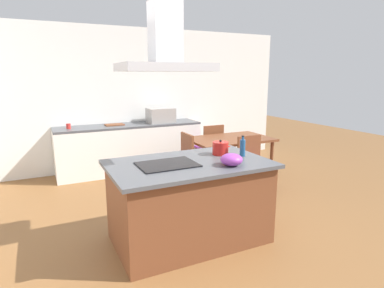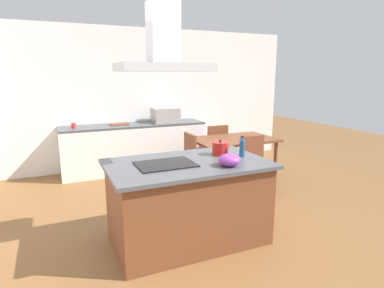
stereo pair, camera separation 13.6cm
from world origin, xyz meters
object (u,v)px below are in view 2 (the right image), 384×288
object	(u,v)px
tea_kettle	(220,148)
dining_table	(233,143)
mixing_bowl	(230,160)
chair_facing_back_wall	(215,145)
countertop_microwave	(165,115)
range_hood	(163,45)
cooktop	(166,164)
chair_at_left_end	(184,157)
olive_oil_bottle	(242,148)
cutting_board	(119,124)
chair_facing_island	(255,161)
coffee_mug_red	(74,126)

from	to	relation	value
tea_kettle	dining_table	distance (m)	1.81
mixing_bowl	chair_facing_back_wall	distance (m)	2.86
countertop_microwave	dining_table	xyz separation A→B (m)	(0.78, -1.29, -0.37)
chair_facing_back_wall	mixing_bowl	bearing A→B (deg)	-114.94
mixing_bowl	range_hood	xyz separation A→B (m)	(-0.59, 0.31, 1.14)
cooktop	countertop_microwave	xyz separation A→B (m)	(1.00, 2.88, 0.13)
dining_table	chair_facing_back_wall	world-z (taller)	chair_facing_back_wall
range_hood	mixing_bowl	bearing A→B (deg)	-27.42
chair_facing_back_wall	chair_at_left_end	bearing A→B (deg)	-143.99
chair_at_left_end	range_hood	bearing A→B (deg)	-118.55
olive_oil_bottle	countertop_microwave	size ratio (longest dim) A/B	0.48
countertop_microwave	cutting_board	size ratio (longest dim) A/B	1.47
mixing_bowl	countertop_microwave	xyz separation A→B (m)	(0.41, 3.19, 0.08)
cutting_board	chair_facing_island	distance (m)	2.64
chair_facing_back_wall	chair_facing_island	bearing A→B (deg)	-90.00
mixing_bowl	countertop_microwave	size ratio (longest dim) A/B	0.46
olive_oil_bottle	tea_kettle	bearing A→B (deg)	136.31
cooktop	tea_kettle	xyz separation A→B (m)	(0.73, 0.15, 0.07)
range_hood	chair_facing_island	bearing A→B (deg)	27.39
tea_kettle	chair_facing_island	size ratio (longest dim) A/B	0.27
chair_facing_island	range_hood	bearing A→B (deg)	-152.61
cooktop	cutting_board	size ratio (longest dim) A/B	1.76
tea_kettle	chair_facing_back_wall	distance (m)	2.40
cooktop	cutting_board	bearing A→B (deg)	87.93
cooktop	chair_at_left_end	size ratio (longest dim) A/B	0.67
coffee_mug_red	mixing_bowl	bearing A→B (deg)	-67.90
countertop_microwave	chair_facing_island	xyz separation A→B (m)	(0.78, -1.96, -0.53)
countertop_microwave	cutting_board	world-z (taller)	countertop_microwave
chair_facing_back_wall	olive_oil_bottle	bearing A→B (deg)	-110.74
cooktop	countertop_microwave	world-z (taller)	countertop_microwave
cutting_board	chair_at_left_end	distance (m)	1.59
olive_oil_bottle	chair_facing_island	distance (m)	1.38
coffee_mug_red	chair_facing_back_wall	world-z (taller)	coffee_mug_red
coffee_mug_red	cutting_board	world-z (taller)	coffee_mug_red
chair_facing_island	chair_facing_back_wall	bearing A→B (deg)	90.00
mixing_bowl	chair_facing_island	bearing A→B (deg)	45.90
chair_facing_back_wall	dining_table	bearing A→B (deg)	-90.00
mixing_bowl	chair_at_left_end	size ratio (longest dim) A/B	0.26
countertop_microwave	chair_facing_back_wall	size ratio (longest dim) A/B	0.56
cooktop	countertop_microwave	bearing A→B (deg)	70.80
range_hood	olive_oil_bottle	bearing A→B (deg)	-1.98
mixing_bowl	chair_facing_back_wall	xyz separation A→B (m)	(1.19, 2.56, -0.46)
cooktop	cutting_board	distance (m)	2.93
cooktop	dining_table	bearing A→B (deg)	41.74
chair_facing_island	chair_facing_back_wall	xyz separation A→B (m)	(0.00, 1.33, 0.00)
olive_oil_bottle	coffee_mug_red	bearing A→B (deg)	119.09
mixing_bowl	dining_table	world-z (taller)	mixing_bowl
tea_kettle	chair_facing_island	distance (m)	1.39
tea_kettle	olive_oil_bottle	world-z (taller)	olive_oil_bottle
cutting_board	range_hood	bearing A→B (deg)	-92.07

